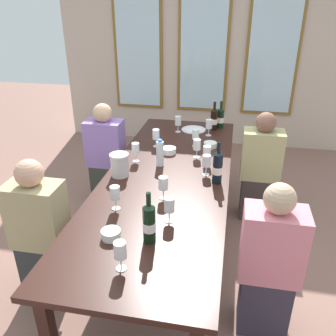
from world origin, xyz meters
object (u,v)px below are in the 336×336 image
Objects in this scene: tasting_bowl_0 at (210,145)px; wine_glass_2 at (163,184)px; wine_glass_5 at (136,149)px; seated_person_0 at (106,157)px; wine_glass_9 at (209,125)px; wine_glass_8 at (207,152)px; seated_person_1 at (260,170)px; wine_glass_1 at (206,162)px; wine_bottle_3 at (214,119)px; tasting_bowl_2 at (169,150)px; wine_bottle_0 at (220,118)px; water_bottle at (160,153)px; seated_person_2 at (41,234)px; wine_bottle_1 at (218,167)px; wine_glass_0 at (156,135)px; wine_glass_7 at (178,121)px; wine_glass_10 at (169,206)px; metal_pitcher at (120,165)px; tasting_bowl_1 at (111,234)px; wine_glass_3 at (196,135)px; dining_table at (167,182)px; wine_glass_4 at (120,251)px; wine_bottle_2 at (149,223)px; seated_person_3 at (269,265)px; wine_glass_11 at (115,194)px; wine_glass_6 at (197,145)px; white_plate_0 at (194,130)px.

tasting_bowl_0 is 0.73× the size of wine_glass_2.
wine_glass_5 is 0.16× the size of seated_person_0.
wine_glass_9 is 1.14m from seated_person_0.
wine_glass_8 is 0.16× the size of seated_person_1.
tasting_bowl_0 is 0.73× the size of wine_glass_1.
wine_bottle_3 reaches higher than tasting_bowl_2.
wine_glass_9 is at bearing 15.90° from seated_person_0.
seated_person_0 is (-1.15, -0.57, -0.33)m from wine_bottle_0.
water_bottle is 0.22× the size of seated_person_2.
wine_bottle_1 reaches higher than water_bottle.
wine_glass_0 is (-0.51, -0.59, -0.00)m from wine_bottle_3.
wine_bottle_0 is 0.89× the size of wine_bottle_1.
wine_glass_7 is 1.00× the size of wine_glass_8.
wine_bottle_3 is at bearing 95.46° from wine_bottle_1.
wine_bottle_3 reaches higher than wine_glass_10.
metal_pitcher is 1.09× the size of wine_glass_8.
tasting_bowl_2 is at bearing 85.65° from tasting_bowl_1.
wine_bottle_0 is at bearing 70.89° from wine_glass_3.
wine_bottle_0 is at bearing 92.22° from wine_bottle_1.
wine_glass_8 is (0.38, -0.77, -0.00)m from wine_glass_7.
dining_table is 2.56× the size of seated_person_2.
wine_glass_10 is at bearing 70.76° from wine_glass_4.
wine_bottle_3 is at bearing 57.66° from wine_glass_5.
wine_glass_10 is (0.08, 0.22, -0.01)m from wine_bottle_2.
wine_glass_10 is 0.99m from seated_person_2.
wine_bottle_2 reaches higher than tasting_bowl_2.
tasting_bowl_1 is 0.11× the size of seated_person_3.
wine_glass_5 is 1.26m from seated_person_1.
wine_bottle_1 is 0.15m from wine_glass_1.
water_bottle is 1.38× the size of wine_glass_7.
tasting_bowl_2 is 0.83m from wine_glass_2.
tasting_bowl_0 is at bearing 66.19° from wine_glass_11.
white_plate_0 is at bearing 99.21° from wine_glass_6.
seated_person_1 reaches higher than water_bottle.
metal_pitcher is 1.09× the size of wine_glass_4.
wine_glass_8 is at bearing 78.20° from wine_bottle_2.
wine_glass_2 is at bearing -74.34° from wine_glass_0.
white_plate_0 is 0.69m from tasting_bowl_2.
wine_glass_1 is 0.73m from wine_glass_10.
wine_bottle_1 is at bearing -70.21° from wine_glass_3.
wine_glass_11 is (-0.22, 0.56, 0.00)m from wine_glass_4.
wine_glass_10 is (0.10, -0.28, -0.00)m from wine_glass_2.
wine_glass_6 is at bearing 126.50° from wine_glass_8.
wine_glass_1 reaches higher than tasting_bowl_0.
tasting_bowl_2 is at bearing 135.08° from wine_glass_1.
wine_glass_10 is at bearing 37.44° from tasting_bowl_1.
wine_glass_0 and wine_glass_2 have the same top height.
seated_person_0 reaches higher than wine_bottle_0.
seated_person_0 is at bearing -164.10° from wine_glass_9.
wine_glass_9 is (0.35, 0.81, 0.00)m from water_bottle.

